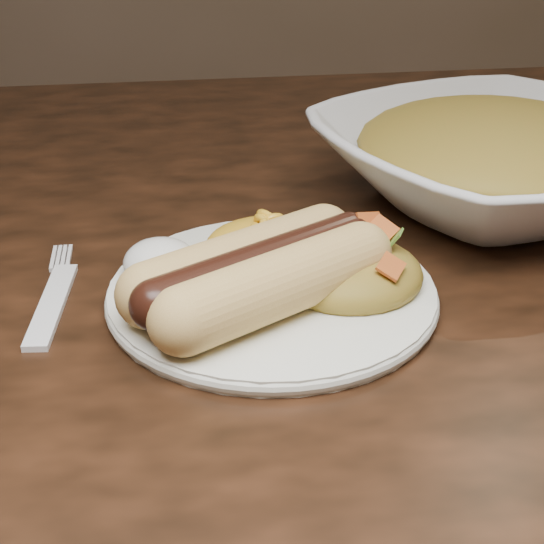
{
  "coord_description": "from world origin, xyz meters",
  "views": [
    {
      "loc": [
        -0.0,
        -0.53,
        1.01
      ],
      "look_at": [
        0.06,
        -0.08,
        0.77
      ],
      "focal_mm": 55.0,
      "sensor_mm": 36.0,
      "label": 1
    }
  ],
  "objects": [
    {
      "name": "hotdog",
      "position": [
        0.05,
        -0.1,
        0.78
      ],
      "size": [
        0.14,
        0.13,
        0.04
      ],
      "rotation": [
        0.0,
        0.0,
        0.53
      ],
      "color": "#E3BC6D",
      "rests_on": "plate"
    },
    {
      "name": "plate",
      "position": [
        0.06,
        -0.08,
        0.76
      ],
      "size": [
        0.26,
        0.26,
        0.01
      ],
      "primitive_type": "cylinder",
      "rotation": [
        0.0,
        0.0,
        -0.35
      ],
      "color": "silver",
      "rests_on": "table"
    },
    {
      "name": "bowl_filling",
      "position": [
        0.25,
        0.05,
        0.8
      ],
      "size": [
        0.24,
        0.24,
        0.05
      ],
      "primitive_type": "ellipsoid",
      "rotation": [
        0.0,
        0.0,
        0.13
      ],
      "color": "#C16425",
      "rests_on": "serving_bowl"
    },
    {
      "name": "taco_salad",
      "position": [
        0.11,
        -0.08,
        0.78
      ],
      "size": [
        0.09,
        0.09,
        0.04
      ],
      "rotation": [
        0.0,
        0.0,
        -0.08
      ],
      "color": "#C16425",
      "rests_on": "plate"
    },
    {
      "name": "fork",
      "position": [
        -0.08,
        -0.07,
        0.75
      ],
      "size": [
        0.04,
        0.16,
        0.0
      ],
      "primitive_type": "cube",
      "rotation": [
        0.0,
        0.0,
        -0.1
      ],
      "color": "silver",
      "rests_on": "table"
    },
    {
      "name": "table",
      "position": [
        0.0,
        0.0,
        0.66
      ],
      "size": [
        1.6,
        0.9,
        0.75
      ],
      "color": "#3B1E10",
      "rests_on": "floor"
    },
    {
      "name": "serving_bowl",
      "position": [
        0.25,
        0.05,
        0.78
      ],
      "size": [
        0.34,
        0.34,
        0.06
      ],
      "primitive_type": "imported",
      "rotation": [
        0.0,
        0.0,
        0.36
      ],
      "color": "silver",
      "rests_on": "table"
    },
    {
      "name": "sour_cream",
      "position": [
        -0.01,
        -0.05,
        0.77
      ],
      "size": [
        0.05,
        0.05,
        0.03
      ],
      "primitive_type": "ellipsoid",
      "rotation": [
        0.0,
        0.0,
        -0.08
      ],
      "color": "white",
      "rests_on": "plate"
    },
    {
      "name": "mac_and_cheese",
      "position": [
        0.06,
        -0.03,
        0.78
      ],
      "size": [
        0.1,
        0.1,
        0.03
      ],
      "primitive_type": "ellipsoid",
      "rotation": [
        0.0,
        0.0,
        -0.26
      ],
      "color": "#FFA622",
      "rests_on": "plate"
    }
  ]
}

